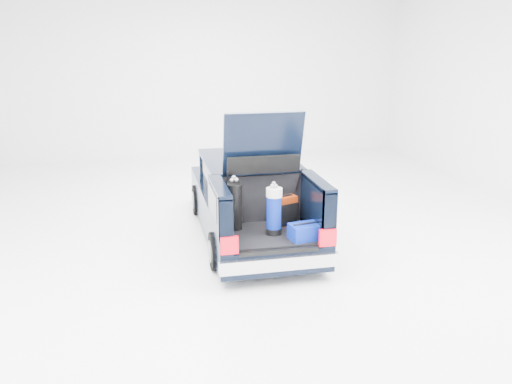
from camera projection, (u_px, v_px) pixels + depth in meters
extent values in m
plane|color=white|center=(250.00, 235.00, 10.11)|extent=(14.00, 14.00, 0.00)
cube|color=black|center=(244.00, 200.00, 10.58)|extent=(1.75, 3.00, 0.70)
cube|color=black|center=(231.00, 184.00, 12.08)|extent=(1.70, 0.30, 0.50)
cube|color=#B3B3BB|center=(230.00, 185.00, 12.23)|extent=(1.72, 0.10, 0.22)
cube|color=black|center=(249.00, 175.00, 9.93)|extent=(1.55, 1.95, 0.54)
cube|color=black|center=(249.00, 160.00, 9.85)|extent=(1.62, 2.05, 0.06)
cube|color=black|center=(269.00, 248.00, 8.60)|extent=(1.75, 1.30, 0.40)
cube|color=black|center=(269.00, 234.00, 8.56)|extent=(1.32, 1.18, 0.05)
cube|color=black|center=(220.00, 214.00, 8.27)|extent=(0.20, 1.30, 0.85)
cube|color=black|center=(317.00, 208.00, 8.58)|extent=(0.20, 1.30, 0.85)
cube|color=black|center=(219.00, 187.00, 8.15)|extent=(0.20, 1.30, 0.06)
cube|color=black|center=(318.00, 181.00, 8.46)|extent=(0.20, 1.30, 0.06)
cube|color=black|center=(261.00, 200.00, 9.01)|extent=(1.36, 0.08, 0.84)
cube|color=#B3B3BB|center=(280.00, 264.00, 7.96)|extent=(1.80, 0.12, 0.20)
cube|color=#B60717|center=(229.00, 245.00, 7.74)|extent=(0.26, 0.07, 0.26)
cube|color=#B60717|center=(328.00, 238.00, 8.03)|extent=(0.26, 0.07, 0.26)
cube|color=black|center=(279.00, 252.00, 7.94)|extent=(1.20, 0.06, 0.06)
cube|color=black|center=(263.00, 143.00, 8.57)|extent=(1.28, 0.33, 1.03)
cube|color=black|center=(263.00, 134.00, 8.57)|extent=(0.95, 0.17, 0.54)
cylinder|color=black|center=(198.00, 200.00, 11.22)|extent=(0.20, 0.62, 0.62)
cylinder|color=slate|center=(198.00, 200.00, 11.22)|extent=(0.23, 0.36, 0.36)
cylinder|color=black|center=(275.00, 195.00, 11.54)|extent=(0.20, 0.62, 0.62)
cylinder|color=slate|center=(275.00, 195.00, 11.54)|extent=(0.23, 0.36, 0.36)
cylinder|color=black|center=(217.00, 251.00, 8.59)|extent=(0.20, 0.62, 0.62)
cylinder|color=slate|center=(217.00, 251.00, 8.59)|extent=(0.23, 0.36, 0.36)
cylinder|color=black|center=(315.00, 243.00, 8.92)|extent=(0.20, 0.62, 0.62)
cylinder|color=slate|center=(315.00, 243.00, 8.92)|extent=(0.23, 0.36, 0.36)
cube|color=#701D03|center=(287.00, 210.00, 8.87)|extent=(0.36, 0.29, 0.49)
cube|color=black|center=(287.00, 195.00, 8.80)|extent=(0.20, 0.11, 0.03)
cube|color=black|center=(288.00, 215.00, 8.80)|extent=(0.31, 0.13, 0.37)
cylinder|color=black|center=(235.00, 206.00, 8.58)|extent=(0.27, 0.34, 0.81)
cube|color=white|center=(234.00, 203.00, 8.67)|extent=(0.09, 0.03, 0.28)
sphere|color=#99999E|center=(232.00, 180.00, 8.47)|extent=(0.07, 0.07, 0.07)
sphere|color=#99999E|center=(236.00, 180.00, 8.43)|extent=(0.07, 0.07, 0.07)
cylinder|color=black|center=(274.00, 231.00, 8.51)|extent=(0.33, 0.33, 0.10)
cylinder|color=navy|center=(274.00, 212.00, 8.42)|extent=(0.31, 0.31, 0.53)
cylinder|color=white|center=(274.00, 192.00, 8.33)|extent=(0.33, 0.33, 0.14)
sphere|color=#99999E|center=(276.00, 186.00, 8.32)|extent=(0.06, 0.06, 0.06)
sphere|color=#99999E|center=(274.00, 183.00, 8.33)|extent=(0.06, 0.06, 0.06)
cube|color=navy|center=(306.00, 231.00, 8.27)|extent=(0.55, 0.40, 0.24)
cylinder|color=black|center=(306.00, 223.00, 8.24)|extent=(0.43, 0.10, 0.03)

